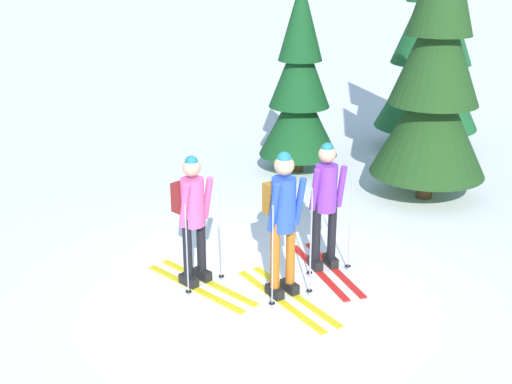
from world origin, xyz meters
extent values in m
plane|color=white|center=(0.00, 0.00, 0.00)|extent=(400.00, 400.00, 0.00)
cube|color=yellow|center=(-0.58, 0.29, 0.01)|extent=(0.80, 1.56, 0.02)
cube|color=yellow|center=(-0.78, 0.20, 0.01)|extent=(0.80, 1.56, 0.02)
cube|color=black|center=(-0.62, 0.38, 0.08)|extent=(0.21, 0.28, 0.12)
cylinder|color=black|center=(-0.62, 0.38, 0.51)|extent=(0.11, 0.11, 0.78)
cube|color=black|center=(-0.82, 0.29, 0.08)|extent=(0.21, 0.28, 0.12)
cylinder|color=black|center=(-0.82, 0.29, 0.51)|extent=(0.11, 0.11, 0.78)
cylinder|color=#E55193|center=(-0.72, 0.33, 1.07)|extent=(0.28, 0.28, 0.59)
sphere|color=tan|center=(-0.72, 0.33, 1.51)|extent=(0.21, 0.21, 0.21)
sphere|color=#1E6B7A|center=(-0.72, 0.33, 1.57)|extent=(0.16, 0.16, 0.16)
cylinder|color=#E55193|center=(-0.53, 0.36, 1.09)|extent=(0.15, 0.21, 0.56)
cylinder|color=#E55193|center=(-0.86, 0.20, 1.09)|extent=(0.15, 0.21, 0.56)
cylinder|color=#A5A5AD|center=(-0.40, 0.29, 0.59)|extent=(0.02, 0.02, 1.17)
cylinder|color=black|center=(-0.40, 0.29, 0.06)|extent=(0.07, 0.07, 0.01)
cylinder|color=#A5A5AD|center=(-0.89, 0.06, 0.59)|extent=(0.02, 0.02, 1.17)
cylinder|color=black|center=(-0.89, 0.06, 0.06)|extent=(0.07, 0.07, 0.01)
cube|color=maroon|center=(-0.80, 0.49, 1.10)|extent=(0.30, 0.26, 0.36)
cube|color=yellow|center=(0.29, -0.40, 0.01)|extent=(0.43, 1.69, 0.02)
cube|color=yellow|center=(0.07, -0.45, 0.01)|extent=(0.43, 1.69, 0.02)
cube|color=black|center=(0.27, -0.30, 0.08)|extent=(0.16, 0.28, 0.12)
cylinder|color=#B76019|center=(0.27, -0.30, 0.54)|extent=(0.11, 0.11, 0.85)
cube|color=black|center=(0.05, -0.35, 0.08)|extent=(0.16, 0.28, 0.12)
cylinder|color=#B76019|center=(0.05, -0.35, 0.54)|extent=(0.11, 0.11, 0.85)
cylinder|color=blue|center=(0.16, -0.33, 1.16)|extent=(0.28, 0.28, 0.63)
sphere|color=tan|center=(0.16, -0.33, 1.63)|extent=(0.23, 0.23, 0.23)
sphere|color=#1E6B7A|center=(0.16, -0.33, 1.70)|extent=(0.17, 0.17, 0.17)
cylinder|color=blue|center=(0.35, -0.35, 1.18)|extent=(0.12, 0.21, 0.60)
cylinder|color=blue|center=(0.00, -0.42, 1.18)|extent=(0.12, 0.21, 0.60)
cylinder|color=#A5A5AD|center=(0.46, -0.45, 0.63)|extent=(0.02, 0.02, 1.27)
cylinder|color=black|center=(0.46, -0.45, 0.06)|extent=(0.07, 0.07, 0.01)
cylinder|color=#A5A5AD|center=(-0.07, -0.56, 0.63)|extent=(0.02, 0.02, 1.27)
cylinder|color=black|center=(-0.07, -0.56, 0.06)|extent=(0.07, 0.07, 0.01)
cube|color=#99661E|center=(0.13, -0.16, 1.20)|extent=(0.29, 0.21, 0.36)
cube|color=red|center=(1.05, 0.05, 0.01)|extent=(0.14, 1.62, 0.02)
cube|color=red|center=(0.83, 0.05, 0.01)|extent=(0.14, 1.62, 0.02)
cube|color=black|center=(1.05, 0.15, 0.08)|extent=(0.12, 0.26, 0.12)
cylinder|color=black|center=(1.05, 0.15, 0.52)|extent=(0.11, 0.11, 0.80)
cube|color=black|center=(0.83, 0.15, 0.08)|extent=(0.12, 0.26, 0.12)
cylinder|color=black|center=(0.83, 0.15, 0.52)|extent=(0.11, 0.11, 0.80)
cylinder|color=purple|center=(0.94, 0.15, 1.10)|extent=(0.28, 0.28, 0.60)
sphere|color=tan|center=(0.94, 0.15, 1.54)|extent=(0.22, 0.22, 0.22)
sphere|color=#1E6B7A|center=(0.94, 0.15, 1.60)|extent=(0.16, 0.16, 0.16)
cylinder|color=purple|center=(1.12, 0.08, 1.12)|extent=(0.09, 0.20, 0.57)
cylinder|color=purple|center=(0.76, 0.09, 1.12)|extent=(0.09, 0.20, 0.57)
cylinder|color=#A5A5AD|center=(1.20, -0.04, 0.60)|extent=(0.02, 0.02, 1.20)
cylinder|color=black|center=(1.20, -0.04, 0.06)|extent=(0.07, 0.07, 0.01)
cylinder|color=#A5A5AD|center=(0.67, -0.02, 0.60)|extent=(0.02, 0.02, 1.20)
cylinder|color=black|center=(0.67, -0.02, 0.06)|extent=(0.07, 0.07, 0.01)
cylinder|color=#51381E|center=(3.66, 1.85, 0.43)|extent=(0.27, 0.27, 0.87)
cone|color=#1E4219|center=(3.66, 1.85, 1.35)|extent=(1.86, 1.86, 1.83)
cone|color=#1E4219|center=(3.66, 1.85, 2.51)|extent=(1.42, 1.42, 1.83)
cylinder|color=#51381E|center=(5.32, 4.27, 0.48)|extent=(0.30, 0.30, 0.96)
cone|color=#195628|center=(5.32, 4.27, 1.50)|extent=(2.06, 2.06, 2.03)
cone|color=#195628|center=(5.32, 4.27, 2.78)|extent=(1.57, 1.57, 2.03)
cylinder|color=#51381E|center=(2.29, 3.88, 0.34)|extent=(0.21, 0.21, 0.67)
cone|color=#14471E|center=(2.29, 3.88, 1.04)|extent=(1.43, 1.43, 1.42)
cone|color=#14471E|center=(2.29, 3.88, 1.94)|extent=(1.10, 1.10, 1.42)
cone|color=#14471E|center=(2.29, 3.88, 2.76)|extent=(0.78, 0.78, 1.42)
camera|label=1|loc=(-2.65, -6.69, 3.88)|focal=46.18mm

